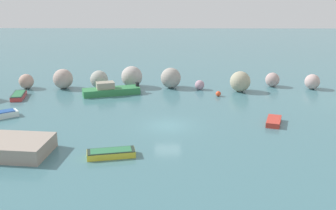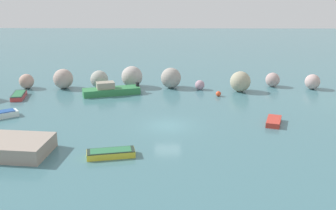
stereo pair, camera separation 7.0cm
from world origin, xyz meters
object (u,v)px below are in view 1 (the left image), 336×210
at_px(moored_boat_0, 19,95).
at_px(moored_boat_5, 110,90).
at_px(moored_boat_1, 274,121).
at_px(moored_boat_3, 111,153).
at_px(channel_buoy, 218,94).

relative_size(moored_boat_0, moored_boat_5, 0.52).
bearing_deg(moored_boat_5, moored_boat_1, 131.83).
bearing_deg(moored_boat_0, moored_boat_1, -116.83).
height_order(moored_boat_0, moored_boat_3, moored_boat_3).
height_order(moored_boat_0, moored_boat_1, moored_boat_0).
distance_m(channel_buoy, moored_boat_0, 23.84).
bearing_deg(moored_boat_0, moored_boat_5, -91.26).
distance_m(moored_boat_0, moored_boat_5, 10.84).
relative_size(moored_boat_3, moored_boat_5, 0.56).
height_order(channel_buoy, moored_boat_1, channel_buoy).
bearing_deg(moored_boat_1, moored_boat_5, -102.85).
xyz_separation_m(moored_boat_1, moored_boat_3, (-14.80, -7.81, 0.04)).
relative_size(moored_boat_1, moored_boat_5, 0.44).
height_order(moored_boat_0, moored_boat_5, moored_boat_5).
distance_m(channel_buoy, moored_boat_5, 13.12).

